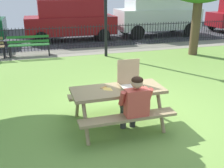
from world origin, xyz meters
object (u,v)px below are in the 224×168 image
pizza_box_open (131,81)px  adult_at_table (135,103)px  pizza_slice_on_table (107,88)px  park_bench_center (29,46)px  parked_car_center (70,19)px  parked_car_right (158,12)px  picnic_table_foreground (118,97)px

pizza_box_open → adult_at_table: (-0.13, -0.55, -0.24)m
pizza_slice_on_table → park_bench_center: park_bench_center is taller
parked_car_center → parked_car_right: bearing=0.0°
parked_car_center → pizza_slice_on_table: bearing=-94.5°
picnic_table_foreground → park_bench_center: 6.71m
pizza_slice_on_table → park_bench_center: size_ratio=0.17×
parked_car_right → pizza_box_open: bearing=-118.8°
picnic_table_foreground → pizza_box_open: size_ratio=3.47×
adult_at_table → parked_car_center: parked_car_center is taller
picnic_table_foreground → pizza_box_open: 0.41m
pizza_box_open → pizza_slice_on_table: size_ratio=1.93×
adult_at_table → pizza_slice_on_table: bearing=122.8°
parked_car_center → pizza_box_open: bearing=-91.5°
pizza_slice_on_table → park_bench_center: bearing=102.4°
pizza_slice_on_table → parked_car_right: (5.73, 9.49, 0.53)m
picnic_table_foreground → pizza_slice_on_table: (-0.21, 0.07, 0.18)m
pizza_box_open → parked_car_right: (5.23, 9.51, 0.41)m
park_bench_center → parked_car_center: size_ratio=0.35×
picnic_table_foreground → parked_car_center: bearing=86.8°
adult_at_table → park_bench_center: size_ratio=0.74×
picnic_table_foreground → pizza_box_open: pizza_box_open is taller
pizza_slice_on_table → parked_car_right: 11.10m
parked_car_right → picnic_table_foreground: bearing=-120.0°
parked_car_center → parked_car_right: (4.99, 0.00, 0.21)m
picnic_table_foreground → pizza_box_open: (0.28, 0.05, 0.30)m
pizza_slice_on_table → pizza_box_open: bearing=-2.0°
picnic_table_foreground → parked_car_right: 11.06m
parked_car_center → parked_car_right: 4.99m
picnic_table_foreground → pizza_slice_on_table: bearing=162.7°
pizza_box_open → pizza_slice_on_table: bearing=178.0°
pizza_box_open → adult_at_table: size_ratio=0.44×
park_bench_center → parked_car_right: (7.14, 3.05, 0.89)m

